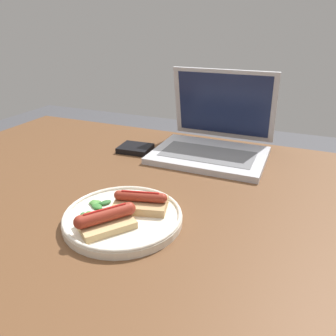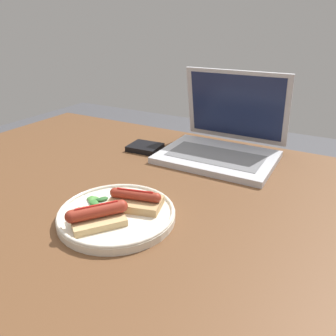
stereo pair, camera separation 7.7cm
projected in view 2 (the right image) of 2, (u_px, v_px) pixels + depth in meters
desk at (129, 210)px, 0.86m from camera, size 1.29×0.89×0.72m
laptop at (223, 142)px, 0.98m from camera, size 0.33×0.29×0.24m
plate at (117, 214)px, 0.67m from camera, size 0.24×0.24×0.02m
sausage_toast_left at (136, 200)px, 0.69m from camera, size 0.12×0.09×0.04m
sausage_toast_middle at (98, 216)px, 0.63m from camera, size 0.11×0.12×0.04m
salad_pile at (93, 204)px, 0.70m from camera, size 0.07×0.09×0.01m
external_drive at (145, 147)px, 1.04m from camera, size 0.10×0.09×0.02m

